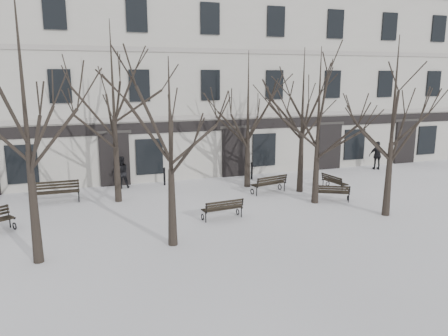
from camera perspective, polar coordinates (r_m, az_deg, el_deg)
name	(u,v)px	position (r m, az deg, el deg)	size (l,w,h in m)	color
ground	(223,223)	(17.96, -0.15, -7.25)	(100.00, 100.00, 0.00)	white
building	(159,82)	(29.53, -8.54, 11.04)	(40.40, 10.20, 11.40)	#BCB8AE
tree_0	(23,93)	(14.50, -24.75, 8.84)	(6.04, 6.04, 8.62)	black
tree_1	(170,131)	(14.90, -7.05, 4.85)	(4.58, 4.58, 6.54)	black
tree_2	(319,107)	(20.49, 12.29, 7.73)	(5.04, 5.04, 7.20)	black
tree_3	(394,106)	(19.43, 21.33, 7.57)	(5.26, 5.26, 7.52)	black
tree_4	(113,91)	(20.83, -14.31, 9.76)	(5.88, 5.88, 8.40)	black
tree_5	(248,103)	(23.15, 3.17, 8.43)	(5.04, 5.04, 7.20)	black
tree_6	(303,103)	(22.44, 10.26, 8.29)	(5.10, 5.10, 7.29)	black
bench_1	(223,208)	(18.35, -0.16, -5.28)	(1.79, 0.80, 0.87)	black
bench_2	(332,192)	(21.58, 13.91, -3.07)	(1.71, 1.29, 0.83)	black
bench_3	(57,191)	(22.22, -20.92, -2.83)	(2.01, 0.76, 1.00)	black
bench_4	(269,183)	(22.49, 5.96, -2.00)	(1.98, 1.08, 0.95)	black
bench_5	(334,182)	(23.79, 14.18, -1.73)	(0.78, 1.66, 0.81)	black
bollard_a	(164,176)	(24.20, -7.79, -1.00)	(0.13, 0.13, 1.01)	black
bollard_b	(252,170)	(25.40, 3.65, -0.28)	(0.13, 0.13, 1.02)	black
pedestrian_b	(122,188)	(24.13, -13.18, -2.56)	(0.84, 0.65, 1.73)	black
pedestrian_c	(377,169)	(29.85, 19.30, -0.17)	(1.07, 0.45, 1.83)	black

